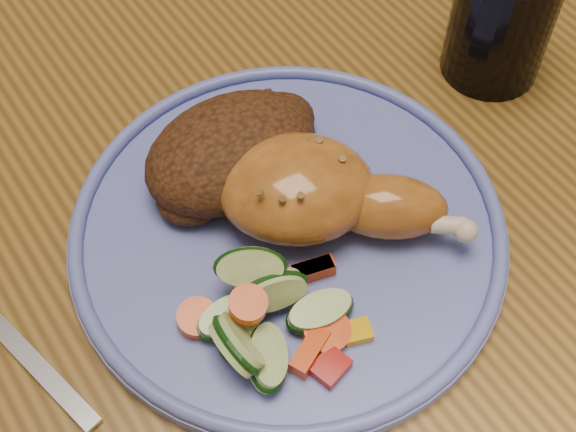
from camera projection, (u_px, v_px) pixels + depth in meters
The scene contains 8 objects.
dining_table at pixel (280, 194), 0.67m from camera, with size 0.90×1.40×0.75m.
plate at pixel (288, 233), 0.54m from camera, with size 0.29×0.29×0.01m, color #5763B8.
plate_rim at pixel (288, 224), 0.53m from camera, with size 0.29×0.29×0.01m, color #5763B8.
chicken_leg at pixel (318, 193), 0.52m from camera, with size 0.15×0.15×0.05m.
rice_pilaf at pixel (234, 151), 0.54m from camera, with size 0.13×0.09×0.05m.
vegetable_pile at pixel (265, 317), 0.48m from camera, with size 0.11×0.11×0.05m.
fork at pixel (14, 341), 0.50m from camera, with size 0.05×0.15×0.00m.
drinking_glass at pixel (502, 18), 0.59m from camera, with size 0.08×0.08×0.10m, color black.
Camera 1 is at (-0.21, -0.32, 1.21)m, focal length 50.00 mm.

